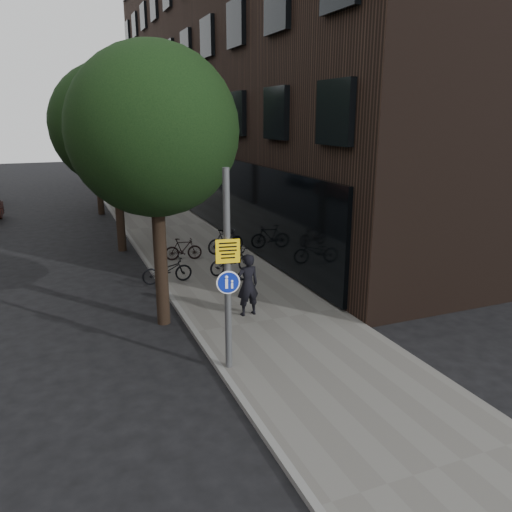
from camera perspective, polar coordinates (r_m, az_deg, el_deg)
ground at (r=11.52m, az=7.68°, el=-13.91°), size 120.00×120.00×0.00m
sidewalk at (r=20.17m, az=-5.83°, el=-0.47°), size 4.50×60.00×0.12m
curb_edge at (r=19.69m, az=-12.12°, el=-1.14°), size 0.15×60.00×0.13m
building_right_dark_brick at (r=33.67m, az=1.94°, el=21.44°), size 12.00×40.00×18.00m
street_tree_near at (r=13.52m, az=-11.39°, el=13.07°), size 4.40×4.40×7.50m
street_tree_mid at (r=21.92m, az=-15.83°, el=13.73°), size 5.00×5.00×7.80m
street_tree_far at (r=30.87m, az=-17.90°, el=14.01°), size 5.00×5.00×7.80m
signpost at (r=10.86m, az=-3.28°, el=-1.78°), size 0.52×0.15×4.53m
pedestrian at (r=14.21m, az=-0.97°, el=-3.32°), size 0.69×0.47×1.82m
parked_bike_facade_near at (r=18.10m, az=-2.81°, el=-0.57°), size 1.88×0.99×0.94m
parked_bike_facade_far at (r=20.84m, az=-3.47°, el=1.74°), size 1.76×0.81×1.02m
parked_bike_curb_near at (r=17.34m, az=-10.13°, el=-1.60°), size 1.73×0.62×0.90m
parked_bike_curb_far at (r=20.01m, az=-8.31°, el=0.80°), size 1.51×0.65×0.88m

